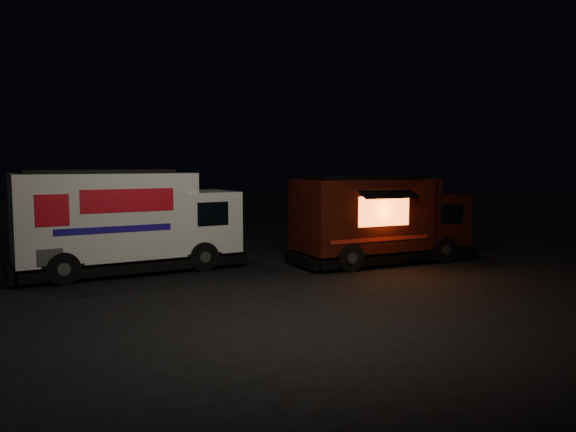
# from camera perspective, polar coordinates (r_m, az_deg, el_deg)

# --- Properties ---
(ground) EXTENTS (80.00, 80.00, 0.00)m
(ground) POSITION_cam_1_polar(r_m,az_deg,el_deg) (14.53, 1.44, -7.00)
(ground) COLOR black
(ground) RESTS_ON ground
(white_truck) EXTENTS (6.74, 3.12, 2.94)m
(white_truck) POSITION_cam_1_polar(r_m,az_deg,el_deg) (16.73, -15.75, -0.47)
(white_truck) COLOR silver
(white_truck) RESTS_ON ground
(red_truck) EXTENTS (6.02, 2.59, 2.74)m
(red_truck) POSITION_cam_1_polar(r_m,az_deg,el_deg) (17.93, 9.55, -0.30)
(red_truck) COLOR #3D110B
(red_truck) RESTS_ON ground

